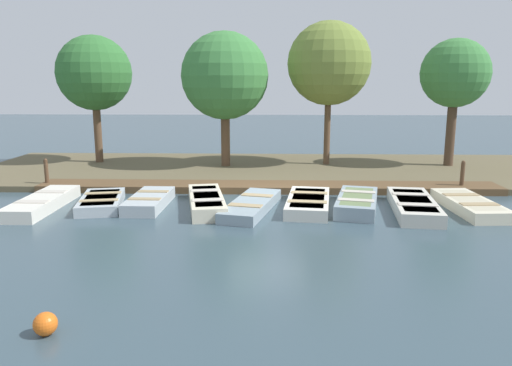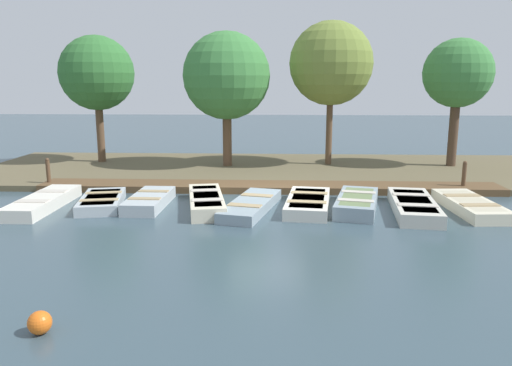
% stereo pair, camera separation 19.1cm
% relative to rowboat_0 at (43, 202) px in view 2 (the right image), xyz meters
% --- Properties ---
extents(ground_plane, '(80.00, 80.00, 0.00)m').
position_rel_rowboat_0_xyz_m(ground_plane, '(-1.17, 6.79, -0.19)').
color(ground_plane, '#384C56').
extents(shore_bank, '(8.00, 24.00, 0.21)m').
position_rel_rowboat_0_xyz_m(shore_bank, '(-6.17, 6.79, -0.09)').
color(shore_bank, brown).
rests_on(shore_bank, ground_plane).
extents(dock_walkway, '(1.34, 16.04, 0.24)m').
position_rel_rowboat_0_xyz_m(dock_walkway, '(-2.75, 6.79, -0.08)').
color(dock_walkway, brown).
rests_on(dock_walkway, ground_plane).
extents(rowboat_0, '(3.47, 1.02, 0.39)m').
position_rel_rowboat_0_xyz_m(rowboat_0, '(0.00, 0.00, 0.00)').
color(rowboat_0, silver).
rests_on(rowboat_0, ground_plane).
extents(rowboat_1, '(2.79, 1.68, 0.34)m').
position_rel_rowboat_0_xyz_m(rowboat_1, '(-0.28, 1.70, -0.03)').
color(rowboat_1, '#B2BCC1').
rests_on(rowboat_1, ground_plane).
extents(rowboat_2, '(2.70, 1.09, 0.38)m').
position_rel_rowboat_0_xyz_m(rowboat_2, '(-0.36, 3.16, -0.01)').
color(rowboat_2, '#B2BCC1').
rests_on(rowboat_2, ground_plane).
extents(rowboat_3, '(3.51, 1.59, 0.42)m').
position_rel_rowboat_0_xyz_m(rowboat_3, '(-0.21, 4.94, 0.02)').
color(rowboat_3, beige).
rests_on(rowboat_3, ground_plane).
extents(rowboat_4, '(3.59, 1.81, 0.33)m').
position_rel_rowboat_0_xyz_m(rowboat_4, '(0.01, 6.31, -0.03)').
color(rowboat_4, '#8C9EA8').
rests_on(rowboat_4, ground_plane).
extents(rowboat_5, '(3.23, 1.59, 0.37)m').
position_rel_rowboat_0_xyz_m(rowboat_5, '(-0.27, 8.02, -0.01)').
color(rowboat_5, silver).
rests_on(rowboat_5, ground_plane).
extents(rowboat_6, '(3.15, 1.75, 0.44)m').
position_rel_rowboat_0_xyz_m(rowboat_6, '(-0.19, 9.47, 0.02)').
color(rowboat_6, '#8C9EA8').
rests_on(rowboat_6, ground_plane).
extents(rowboat_7, '(3.59, 1.56, 0.40)m').
position_rel_rowboat_0_xyz_m(rowboat_7, '(0.04, 11.08, 0.00)').
color(rowboat_7, beige).
rests_on(rowboat_7, ground_plane).
extents(rowboat_8, '(3.25, 1.36, 0.36)m').
position_rel_rowboat_0_xyz_m(rowboat_8, '(-0.18, 12.79, -0.02)').
color(rowboat_8, beige).
rests_on(rowboat_8, ground_plane).
extents(mooring_post_near, '(0.14, 0.14, 1.11)m').
position_rel_rowboat_0_xyz_m(mooring_post_near, '(-2.72, -1.06, 0.36)').
color(mooring_post_near, brown).
rests_on(mooring_post_near, ground_plane).
extents(mooring_post_far, '(0.14, 0.14, 1.11)m').
position_rel_rowboat_0_xyz_m(mooring_post_far, '(-2.72, 13.49, 0.36)').
color(mooring_post_far, brown).
rests_on(mooring_post_far, ground_plane).
extents(buoy, '(0.36, 0.36, 0.36)m').
position_rel_rowboat_0_xyz_m(buoy, '(7.50, 3.47, -0.01)').
color(buoy, orange).
rests_on(buoy, ground_plane).
extents(park_tree_far_left, '(3.22, 3.22, 5.72)m').
position_rel_rowboat_0_xyz_m(park_tree_far_left, '(-7.49, -0.81, 3.89)').
color(park_tree_far_left, brown).
rests_on(park_tree_far_left, ground_plane).
extents(park_tree_left, '(3.62, 3.62, 5.79)m').
position_rel_rowboat_0_xyz_m(park_tree_left, '(-6.66, 4.95, 3.76)').
color(park_tree_left, brown).
rests_on(park_tree_left, ground_plane).
extents(park_tree_center, '(3.50, 3.50, 6.24)m').
position_rel_rowboat_0_xyz_m(park_tree_center, '(-7.20, 9.30, 4.28)').
color(park_tree_center, brown).
rests_on(park_tree_center, ground_plane).
extents(park_tree_right, '(2.84, 2.84, 5.51)m').
position_rel_rowboat_0_xyz_m(park_tree_right, '(-7.03, 14.51, 3.84)').
color(park_tree_right, '#4C3828').
rests_on(park_tree_right, ground_plane).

